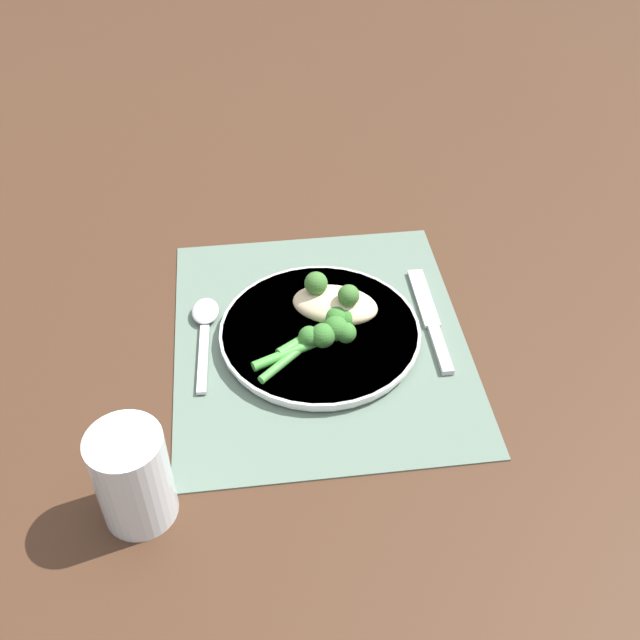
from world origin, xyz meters
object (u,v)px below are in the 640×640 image
at_px(broccoli_stalk_front, 331,322).
at_px(broccoli_stalk_left, 311,340).
at_px(broccoli_stalk_right, 331,331).
at_px(plate, 320,333).
at_px(water_glass, 133,477).
at_px(chicken_fillet, 335,305).
at_px(spoon, 205,321).
at_px(knife, 431,320).

xyz_separation_m(broccoli_stalk_front, broccoli_stalk_left, (0.03, -0.03, 0.00)).
height_order(broccoli_stalk_right, broccoli_stalk_left, same).
bearing_deg(plate, water_glass, -43.20).
xyz_separation_m(plate, water_glass, (0.22, -0.20, 0.04)).
bearing_deg(chicken_fillet, water_glass, -43.00).
bearing_deg(water_glass, broccoli_stalk_right, 132.88).
bearing_deg(broccoli_stalk_left, broccoli_stalk_right, 73.96).
distance_m(plate, broccoli_stalk_front, 0.02).
relative_size(broccoli_stalk_left, spoon, 0.57).
xyz_separation_m(broccoli_stalk_front, broccoli_stalk_right, (0.02, -0.00, 0.00)).
bearing_deg(broccoli_stalk_front, chicken_fillet, 128.49).
distance_m(plate, knife, 0.14).
height_order(plate, broccoli_stalk_right, broccoli_stalk_right).
xyz_separation_m(knife, spoon, (-0.03, -0.28, 0.00)).
distance_m(broccoli_stalk_front, broccoli_stalk_right, 0.02).
xyz_separation_m(chicken_fillet, broccoli_stalk_front, (0.02, -0.01, -0.00)).
distance_m(broccoli_stalk_left, knife, 0.16).
height_order(broccoli_stalk_front, spoon, broccoli_stalk_front).
distance_m(broccoli_stalk_right, water_glass, 0.29).
relative_size(broccoli_stalk_right, knife, 0.67).
distance_m(plate, water_glass, 0.30).
bearing_deg(water_glass, spoon, 165.89).
distance_m(plate, chicken_fillet, 0.04).
xyz_separation_m(broccoli_stalk_right, broccoli_stalk_left, (0.01, -0.02, -0.00)).
distance_m(plate, broccoli_stalk_left, 0.04).
xyz_separation_m(broccoli_stalk_front, knife, (-0.01, 0.13, -0.02)).
distance_m(broccoli_stalk_right, knife, 0.14).
xyz_separation_m(broccoli_stalk_front, water_glass, (0.22, -0.22, 0.03)).
relative_size(plate, broccoli_stalk_left, 2.66).
bearing_deg(broccoli_stalk_left, water_glass, -87.58).
bearing_deg(spoon, water_glass, -101.43).
bearing_deg(broccoli_stalk_left, plate, 112.64).
relative_size(plate, chicken_fillet, 2.01).
bearing_deg(chicken_fillet, spoon, -96.05).
xyz_separation_m(plate, broccoli_stalk_right, (0.02, 0.01, 0.02)).
xyz_separation_m(knife, water_glass, (0.23, -0.34, 0.05)).
bearing_deg(spoon, broccoli_stalk_front, -12.77).
xyz_separation_m(broccoli_stalk_front, spoon, (-0.04, -0.15, -0.02)).
bearing_deg(water_glass, broccoli_stalk_left, 134.59).
bearing_deg(plate, broccoli_stalk_left, -25.19).
height_order(plate, broccoli_stalk_left, broccoli_stalk_left).
bearing_deg(chicken_fillet, knife, 84.11).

